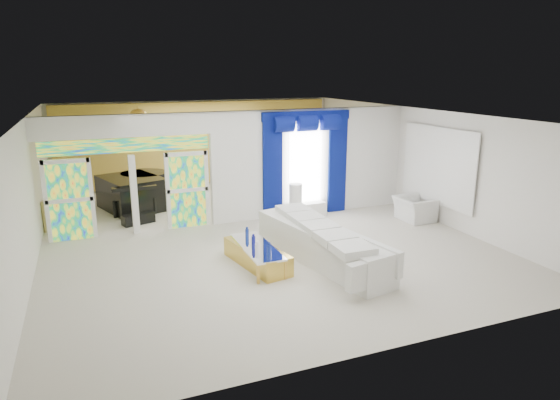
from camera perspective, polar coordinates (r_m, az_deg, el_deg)
name	(u,v)px	position (r m, az deg, el deg)	size (l,w,h in m)	color
floor	(252,231)	(12.63, -3.28, -3.66)	(12.00, 12.00, 0.00)	#B7AF9E
dividing_wall	(312,162)	(13.93, 3.74, 4.48)	(5.70, 0.18, 3.00)	white
dividing_header	(125,126)	(12.47, -17.64, 8.28)	(4.30, 0.18, 0.55)	white
stained_panel_left	(69,200)	(12.75, -23.41, -0.02)	(0.95, 0.04, 2.00)	#994C3F
stained_panel_right	(188,190)	(12.94, -10.76, 1.17)	(0.95, 0.04, 2.00)	#994C3F
stained_transom	(127,145)	(12.53, -17.47, 6.13)	(4.00, 0.05, 0.35)	#994C3F
window_pane	(305,165)	(13.75, 2.97, 4.13)	(1.00, 0.02, 2.30)	white
blue_drape_left	(272,169)	(13.35, -0.89, 3.61)	(0.55, 0.10, 2.80)	#04154B
blue_drape_right	(337,164)	(14.17, 6.71, 4.17)	(0.55, 0.10, 2.80)	#04154B
blue_pelmet	(306,116)	(13.54, 3.10, 9.82)	(2.60, 0.12, 0.25)	#04154B
wall_mirror	(438,166)	(13.75, 17.99, 3.85)	(0.04, 2.70, 1.90)	white
gold_curtains	(199,143)	(17.85, -9.42, 6.60)	(9.70, 0.12, 2.90)	#B47E2B
white_sofa	(321,245)	(10.58, 4.77, -5.31)	(0.83, 3.87, 0.74)	silver
coffee_table	(257,256)	(10.40, -2.72, -6.56)	(0.63, 1.88, 0.42)	gold
console_table	(305,210)	(13.81, 2.96, -1.15)	(1.19, 0.38, 0.40)	white
table_lamp	(296,194)	(13.57, 1.84, 0.70)	(0.36, 0.36, 0.58)	silver
armchair	(414,209)	(13.92, 15.44, -1.02)	(1.00, 0.87, 0.65)	silver
grand_piano	(132,193)	(15.18, -16.97, 0.79)	(1.46, 1.92, 0.97)	black
piano_bench	(138,219)	(13.72, -16.25, -2.10)	(0.85, 0.33, 0.28)	black
tv_console	(56,214)	(13.94, -24.68, -1.51)	(0.55, 0.50, 0.81)	tan
chandelier	(138,119)	(14.91, -16.23, 9.07)	(0.60, 0.60, 0.60)	gold
decanters	(257,243)	(10.26, -2.75, -5.07)	(0.21, 1.29, 0.23)	white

